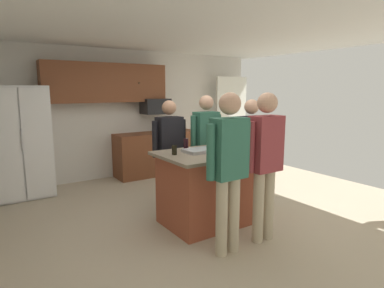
{
  "coord_description": "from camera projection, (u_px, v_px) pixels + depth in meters",
  "views": [
    {
      "loc": [
        -2.52,
        -3.59,
        1.79
      ],
      "look_at": [
        -0.09,
        0.07,
        1.05
      ],
      "focal_mm": 30.04,
      "sensor_mm": 36.0,
      "label": 1
    }
  ],
  "objects": [
    {
      "name": "person_guest_left",
      "position": [
        206.0,
        141.0,
        5.07
      ],
      "size": [
        0.57,
        0.23,
        1.71
      ],
      "rotation": [
        0.0,
        0.0,
        -2.22
      ],
      "color": "#383842",
      "rests_on": "ground"
    },
    {
      "name": "glass_stout_tall",
      "position": [
        174.0,
        150.0,
        4.07
      ],
      "size": [
        0.07,
        0.07,
        0.12
      ],
      "color": "black",
      "rests_on": "kitchen_island"
    },
    {
      "name": "back_wall",
      "position": [
        123.0,
        114.0,
        6.71
      ],
      "size": [
        6.4,
        0.1,
        2.6
      ],
      "primitive_type": "cube",
      "color": "silver",
      "rests_on": "ground"
    },
    {
      "name": "refrigerator",
      "position": [
        20.0,
        142.0,
        5.33
      ],
      "size": [
        0.93,
        0.76,
        1.86
      ],
      "color": "white",
      "rests_on": "ground"
    },
    {
      "name": "glass_dark_ale",
      "position": [
        186.0,
        144.0,
        4.41
      ],
      "size": [
        0.07,
        0.07,
        0.16
      ],
      "color": "black",
      "rests_on": "kitchen_island"
    },
    {
      "name": "person_guest_by_door",
      "position": [
        265.0,
        157.0,
        3.72
      ],
      "size": [
        0.57,
        0.23,
        1.76
      ],
      "rotation": [
        0.0,
        0.0,
        1.93
      ],
      "color": "tan",
      "rests_on": "ground"
    },
    {
      "name": "person_guest_right",
      "position": [
        250.0,
        146.0,
        4.82
      ],
      "size": [
        0.57,
        0.22,
        1.66
      ],
      "rotation": [
        0.0,
        0.0,
        -3.02
      ],
      "color": "tan",
      "rests_on": "ground"
    },
    {
      "name": "glass_short_whisky",
      "position": [
        219.0,
        149.0,
        4.14
      ],
      "size": [
        0.07,
        0.07,
        0.13
      ],
      "color": "#32190C",
      "rests_on": "kitchen_island"
    },
    {
      "name": "kitchen_island",
      "position": [
        204.0,
        188.0,
        4.3
      ],
      "size": [
        1.18,
        0.97,
        0.98
      ],
      "color": "#9E4C33",
      "rests_on": "ground"
    },
    {
      "name": "french_door_window_panel",
      "position": [
        231.0,
        119.0,
        7.83
      ],
      "size": [
        0.9,
        0.06,
        2.0
      ],
      "primitive_type": "cube",
      "color": "white",
      "rests_on": "ground"
    },
    {
      "name": "cabinet_run_upper",
      "position": [
        107.0,
        83.0,
        6.22
      ],
      "size": [
        2.4,
        0.38,
        0.75
      ],
      "color": "brown"
    },
    {
      "name": "microwave_over_range",
      "position": [
        156.0,
        106.0,
        6.76
      ],
      "size": [
        0.56,
        0.4,
        0.32
      ],
      "primitive_type": "cube",
      "color": "black"
    },
    {
      "name": "person_elder_center",
      "position": [
        229.0,
        163.0,
        3.41
      ],
      "size": [
        0.57,
        0.23,
        1.77
      ],
      "rotation": [
        0.0,
        0.0,
        1.25
      ],
      "color": "tan",
      "rests_on": "ground"
    },
    {
      "name": "ceiling",
      "position": [
        201.0,
        27.0,
        4.19
      ],
      "size": [
        7.04,
        7.04,
        0.0
      ],
      "primitive_type": "plane",
      "color": "white"
    },
    {
      "name": "mug_blue_stoneware",
      "position": [
        216.0,
        152.0,
        3.98
      ],
      "size": [
        0.12,
        0.08,
        0.1
      ],
      "color": "white",
      "rests_on": "kitchen_island"
    },
    {
      "name": "serving_tray",
      "position": [
        201.0,
        150.0,
        4.25
      ],
      "size": [
        0.44,
        0.3,
        0.04
      ],
      "color": "#B7B7BC",
      "rests_on": "kitchen_island"
    },
    {
      "name": "person_host_foreground",
      "position": [
        170.0,
        146.0,
        4.87
      ],
      "size": [
        0.57,
        0.22,
        1.64
      ],
      "rotation": [
        0.0,
        0.0,
        -1.5
      ],
      "color": "#383842",
      "rests_on": "ground"
    },
    {
      "name": "cabinet_run_lower",
      "position": [
        157.0,
        153.0,
        6.91
      ],
      "size": [
        1.8,
        0.63,
        0.9
      ],
      "color": "brown",
      "rests_on": "ground"
    },
    {
      "name": "floor",
      "position": [
        200.0,
        216.0,
        4.62
      ],
      "size": [
        7.04,
        7.04,
        0.0
      ],
      "primitive_type": "plane",
      "color": "#B7A88E",
      "rests_on": "ground"
    },
    {
      "name": "glass_pilsner",
      "position": [
        211.0,
        143.0,
        4.57
      ],
      "size": [
        0.07,
        0.07,
        0.13
      ],
      "color": "black",
      "rests_on": "kitchen_island"
    }
  ]
}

